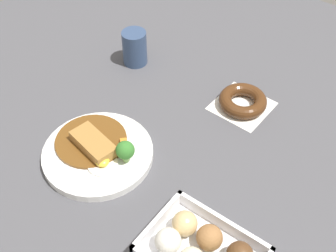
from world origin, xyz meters
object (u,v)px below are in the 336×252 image
curry_plate (98,151)px  donut_box (202,252)px  chocolate_ring_donut (243,101)px  coffee_mug (135,48)px

curry_plate → donut_box: size_ratio=1.16×
donut_box → chocolate_ring_donut: bearing=-70.0°
curry_plate → chocolate_ring_donut: curry_plate is taller
curry_plate → coffee_mug: coffee_mug is taller
curry_plate → donut_box: curry_plate is taller
curry_plate → chocolate_ring_donut: bearing=-117.7°
donut_box → chocolate_ring_donut: donut_box is taller
coffee_mug → donut_box: bearing=141.1°
curry_plate → chocolate_ring_donut: (-0.17, -0.32, 0.00)m
donut_box → coffee_mug: (0.46, -0.37, 0.02)m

